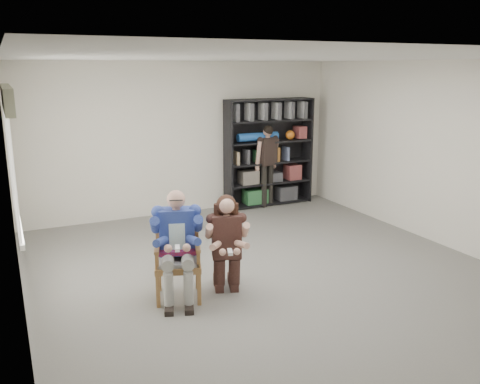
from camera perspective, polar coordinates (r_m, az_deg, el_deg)
name	(u,v)px	position (r m, az deg, el deg)	size (l,w,h in m)	color
room_shell	(275,174)	(6.35, 3.96, 2.08)	(6.00, 7.00, 2.80)	white
floor	(273,278)	(6.77, 3.76, -9.60)	(6.00, 7.00, 0.01)	slate
window_left	(13,161)	(6.50, -24.16, 3.24)	(0.16, 2.00, 1.75)	silver
armchair	(178,257)	(6.07, -7.00, -7.30)	(0.59, 0.57, 1.02)	#8E5F39
seated_man	(177,245)	(6.02, -7.04, -5.94)	(0.57, 0.80, 1.33)	navy
kneeling_woman	(227,246)	(6.12, -1.49, -6.04)	(0.51, 0.82, 1.22)	#351D18
bookshelf	(269,153)	(10.04, 3.27, 4.43)	(1.80, 0.38, 2.10)	black
standing_man	(267,166)	(9.94, 3.09, 2.89)	(0.50, 0.28, 1.61)	black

